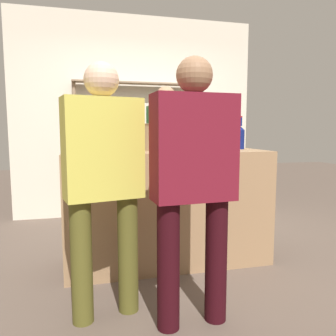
{
  "coord_description": "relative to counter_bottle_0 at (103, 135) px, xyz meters",
  "views": [
    {
      "loc": [
        -0.7,
        -2.83,
        1.21
      ],
      "look_at": [
        0.0,
        0.0,
        0.87
      ],
      "focal_mm": 35.0,
      "sensor_mm": 36.0,
      "label": 1
    }
  ],
  "objects": [
    {
      "name": "server_behind_counter",
      "position": [
        0.76,
        1.01,
        -0.16
      ],
      "size": [
        0.43,
        0.22,
        1.71
      ],
      "rotation": [
        0.0,
        0.0,
        -1.53
      ],
      "color": "black",
      "rests_on": "ground_plane"
    },
    {
      "name": "customer_left",
      "position": [
        -0.03,
        -0.61,
        -0.23
      ],
      "size": [
        0.51,
        0.31,
        1.62
      ],
      "rotation": [
        0.0,
        0.0,
        1.79
      ],
      "color": "brown",
      "rests_on": "ground_plane"
    },
    {
      "name": "ice_bucket",
      "position": [
        0.43,
        0.27,
        -0.02
      ],
      "size": [
        0.23,
        0.23,
        0.24
      ],
      "color": "#846647",
      "rests_on": "bar_counter"
    },
    {
      "name": "counter_bottle_2",
      "position": [
        0.27,
        0.17,
        -0.01
      ],
      "size": [
        0.08,
        0.08,
        0.33
      ],
      "color": "black",
      "rests_on": "bar_counter"
    },
    {
      "name": "back_shelf",
      "position": [
        0.58,
        1.89,
        0.04
      ],
      "size": [
        1.76,
        0.18,
        1.87
      ],
      "color": "#897056",
      "rests_on": "ground_plane"
    },
    {
      "name": "wine_glass",
      "position": [
        0.56,
        -0.02,
        -0.01
      ],
      "size": [
        0.08,
        0.08,
        0.17
      ],
      "color": "silver",
      "rests_on": "bar_counter"
    },
    {
      "name": "bar_counter",
      "position": [
        0.57,
        0.16,
        -0.66
      ],
      "size": [
        1.81,
        0.62,
        1.03
      ],
      "primitive_type": "cube",
      "color": "#997551",
      "rests_on": "ground_plane"
    },
    {
      "name": "counter_bottle_0",
      "position": [
        0.0,
        0.0,
        0.0
      ],
      "size": [
        0.08,
        0.08,
        0.37
      ],
      "color": "brown",
      "rests_on": "bar_counter"
    },
    {
      "name": "ground_plane",
      "position": [
        0.57,
        0.16,
        -1.17
      ],
      "size": [
        16.0,
        16.0,
        0.0
      ],
      "primitive_type": "plane",
      "color": "brown"
    },
    {
      "name": "counter_bottle_1",
      "position": [
        1.32,
        0.26,
        -0.02
      ],
      "size": [
        0.08,
        0.08,
        0.32
      ],
      "color": "#0F1956",
      "rests_on": "bar_counter"
    },
    {
      "name": "back_wall",
      "position": [
        0.57,
        2.07,
        0.23
      ],
      "size": [
        3.41,
        0.12,
        2.8
      ],
      "primitive_type": "cube",
      "color": "beige",
      "rests_on": "ground_plane"
    },
    {
      "name": "customer_center",
      "position": [
        0.49,
        -0.83,
        -0.23
      ],
      "size": [
        0.51,
        0.25,
        1.64
      ],
      "rotation": [
        0.0,
        0.0,
        1.63
      ],
      "color": "black",
      "rests_on": "ground_plane"
    },
    {
      "name": "cork_jar",
      "position": [
        1.01,
        0.26,
        -0.07
      ],
      "size": [
        0.12,
        0.12,
        0.14
      ],
      "color": "silver",
      "rests_on": "bar_counter"
    }
  ]
}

